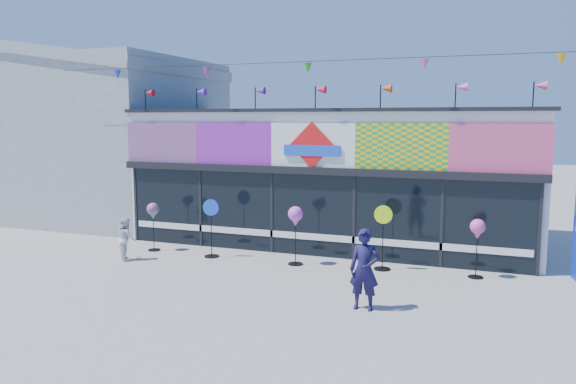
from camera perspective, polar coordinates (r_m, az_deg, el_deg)
The scene contains 10 objects.
ground at distance 12.77m, azimuth -2.41°, elevation -9.94°, with size 80.00×80.00×0.00m, color gray.
kite_shop at distance 17.89m, azimuth 4.98°, elevation 1.77°, with size 16.00×5.70×5.31m.
neighbour_building at distance 23.45m, azimuth -18.60°, elevation 5.59°, with size 8.18×7.20×6.87m.
spinner_0 at distance 16.69m, azimuth -13.55°, elevation -2.03°, with size 0.36×0.36×1.40m.
spinner_1 at distance 15.66m, azimuth -7.81°, elevation -3.50°, with size 0.45×0.41×1.62m.
spinner_2 at distance 14.64m, azimuth 0.77°, elevation -2.66°, with size 0.39×0.39×1.55m.
spinner_3 at distance 14.42m, azimuth 9.61°, elevation -4.42°, with size 0.46×0.42×1.65m.
spinner_4 at distance 14.19m, azimuth 18.70°, elevation -3.76°, with size 0.36×0.36×1.44m.
adult_man at distance 11.42m, azimuth 7.77°, elevation -7.81°, with size 0.60×0.39×1.64m, color #161239.
child at distance 15.91m, azimuth -16.08°, elevation -4.56°, with size 0.57×0.33×1.16m, color silver.
Camera 1 is at (4.76, -11.21, 3.82)m, focal length 35.00 mm.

